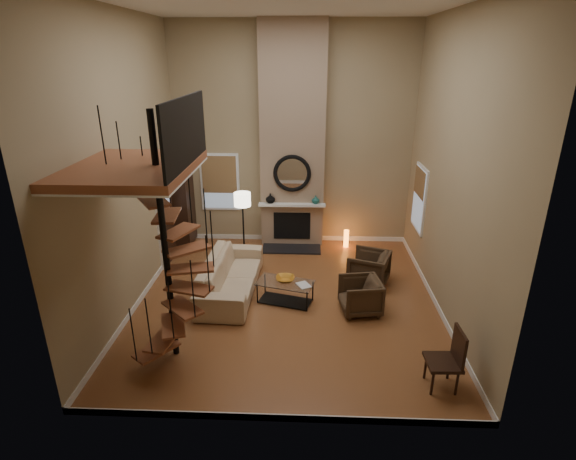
{
  "coord_description": "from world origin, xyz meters",
  "views": [
    {
      "loc": [
        0.35,
        -7.99,
        4.71
      ],
      "look_at": [
        0.0,
        0.4,
        1.4
      ],
      "focal_mm": 27.89,
      "sensor_mm": 36.0,
      "label": 1
    }
  ],
  "objects_px": {
    "armchair_near": "(372,269)",
    "coffee_table": "(285,290)",
    "hutch": "(184,210)",
    "armchair_far": "(364,295)",
    "accent_lamp": "(346,238)",
    "sofa": "(230,275)",
    "floor_lamp": "(243,205)",
    "side_chair": "(449,358)"
  },
  "relations": [
    {
      "from": "sofa",
      "to": "accent_lamp",
      "type": "relative_size",
      "value": 5.63
    },
    {
      "from": "armchair_far",
      "to": "coffee_table",
      "type": "bearing_deg",
      "value": -109.39
    },
    {
      "from": "armchair_near",
      "to": "accent_lamp",
      "type": "bearing_deg",
      "value": -147.71
    },
    {
      "from": "hutch",
      "to": "coffee_table",
      "type": "distance_m",
      "value": 4.05
    },
    {
      "from": "accent_lamp",
      "to": "coffee_table",
      "type": "bearing_deg",
      "value": -117.16
    },
    {
      "from": "sofa",
      "to": "side_chair",
      "type": "xyz_separation_m",
      "value": [
        3.72,
        -2.78,
        0.13
      ]
    },
    {
      "from": "side_chair",
      "to": "hutch",
      "type": "bearing_deg",
      "value": 135.14
    },
    {
      "from": "armchair_near",
      "to": "armchair_far",
      "type": "relative_size",
      "value": 1.1
    },
    {
      "from": "floor_lamp",
      "to": "side_chair",
      "type": "distance_m",
      "value": 5.76
    },
    {
      "from": "sofa",
      "to": "floor_lamp",
      "type": "bearing_deg",
      "value": -0.53
    },
    {
      "from": "coffee_table",
      "to": "floor_lamp",
      "type": "relative_size",
      "value": 0.72
    },
    {
      "from": "sofa",
      "to": "coffee_table",
      "type": "height_order",
      "value": "sofa"
    },
    {
      "from": "coffee_table",
      "to": "armchair_far",
      "type": "bearing_deg",
      "value": -10.61
    },
    {
      "from": "armchair_far",
      "to": "floor_lamp",
      "type": "distance_m",
      "value": 3.64
    },
    {
      "from": "hutch",
      "to": "sofa",
      "type": "bearing_deg",
      "value": -57.71
    },
    {
      "from": "armchair_far",
      "to": "floor_lamp",
      "type": "xyz_separation_m",
      "value": [
        -2.64,
        2.27,
        1.06
      ]
    },
    {
      "from": "armchair_near",
      "to": "coffee_table",
      "type": "relative_size",
      "value": 0.67
    },
    {
      "from": "sofa",
      "to": "armchair_far",
      "type": "bearing_deg",
      "value": -101.9
    },
    {
      "from": "sofa",
      "to": "accent_lamp",
      "type": "height_order",
      "value": "sofa"
    },
    {
      "from": "armchair_far",
      "to": "accent_lamp",
      "type": "distance_m",
      "value": 3.12
    },
    {
      "from": "sofa",
      "to": "floor_lamp",
      "type": "height_order",
      "value": "floor_lamp"
    },
    {
      "from": "coffee_table",
      "to": "accent_lamp",
      "type": "relative_size",
      "value": 2.7
    },
    {
      "from": "hutch",
      "to": "armchair_near",
      "type": "distance_m",
      "value": 5.07
    },
    {
      "from": "armchair_far",
      "to": "coffee_table",
      "type": "height_order",
      "value": "armchair_far"
    },
    {
      "from": "hutch",
      "to": "accent_lamp",
      "type": "relative_size",
      "value": 3.84
    },
    {
      "from": "sofa",
      "to": "armchair_far",
      "type": "xyz_separation_m",
      "value": [
        2.71,
        -0.69,
        -0.04
      ]
    },
    {
      "from": "armchair_near",
      "to": "sofa",
      "type": "bearing_deg",
      "value": -60.46
    },
    {
      "from": "sofa",
      "to": "side_chair",
      "type": "bearing_deg",
      "value": -124.47
    },
    {
      "from": "floor_lamp",
      "to": "accent_lamp",
      "type": "bearing_deg",
      "value": 18.49
    },
    {
      "from": "hutch",
      "to": "sofa",
      "type": "relative_size",
      "value": 0.68
    },
    {
      "from": "armchair_far",
      "to": "side_chair",
      "type": "bearing_deg",
      "value": 16.97
    },
    {
      "from": "armchair_far",
      "to": "coffee_table",
      "type": "xyz_separation_m",
      "value": [
        -1.54,
        0.29,
        -0.07
      ]
    },
    {
      "from": "floor_lamp",
      "to": "accent_lamp",
      "type": "height_order",
      "value": "floor_lamp"
    },
    {
      "from": "floor_lamp",
      "to": "coffee_table",
      "type": "bearing_deg",
      "value": -61.07
    },
    {
      "from": "sofa",
      "to": "coffee_table",
      "type": "distance_m",
      "value": 1.24
    },
    {
      "from": "armchair_near",
      "to": "armchair_far",
      "type": "xyz_separation_m",
      "value": [
        -0.31,
        -1.15,
        0.0
      ]
    },
    {
      "from": "armchair_far",
      "to": "floor_lamp",
      "type": "height_order",
      "value": "floor_lamp"
    },
    {
      "from": "sofa",
      "to": "accent_lamp",
      "type": "distance_m",
      "value": 3.58
    },
    {
      "from": "coffee_table",
      "to": "accent_lamp",
      "type": "height_order",
      "value": "accent_lamp"
    },
    {
      "from": "armchair_near",
      "to": "armchair_far",
      "type": "bearing_deg",
      "value": 5.6
    },
    {
      "from": "hutch",
      "to": "floor_lamp",
      "type": "height_order",
      "value": "hutch"
    },
    {
      "from": "coffee_table",
      "to": "sofa",
      "type": "bearing_deg",
      "value": 161.32
    }
  ]
}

